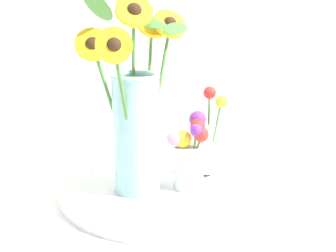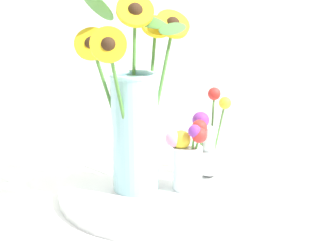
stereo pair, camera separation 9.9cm
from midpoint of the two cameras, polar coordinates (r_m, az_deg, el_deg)
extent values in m
plane|color=white|center=(1.00, -0.75, -9.15)|extent=(6.00, 6.00, 0.00)
cylinder|color=white|center=(1.04, -2.76, -7.62)|extent=(0.47, 0.47, 0.02)
cylinder|color=#9ED1D6|center=(0.97, -6.81, -1.23)|extent=(0.10, 0.10, 0.24)
torus|color=#9ED1D6|center=(0.94, -7.05, 6.00)|extent=(0.10, 0.10, 0.01)
cylinder|color=#4C8438|center=(1.00, -4.04, 3.93)|extent=(0.08, 0.07, 0.28)
cylinder|color=yellow|center=(1.02, -2.54, 12.32)|extent=(0.09, 0.06, 0.08)
sphere|color=#382314|center=(1.02, -2.54, 12.32)|extent=(0.03, 0.03, 0.03)
cylinder|color=#4C8438|center=(0.98, -7.18, 4.68)|extent=(0.02, 0.03, 0.31)
cylinder|color=yellow|center=(0.98, -7.17, 13.76)|extent=(0.08, 0.06, 0.07)
sphere|color=#382314|center=(0.98, -7.17, 13.76)|extent=(0.03, 0.03, 0.03)
cylinder|color=#4C8438|center=(0.91, -8.31, 1.99)|extent=(0.05, 0.05, 0.24)
cylinder|color=yellow|center=(0.86, -9.97, 9.66)|extent=(0.08, 0.04, 0.08)
sphere|color=#382314|center=(0.86, -9.97, 9.66)|extent=(0.03, 0.03, 0.03)
cylinder|color=#4C8438|center=(1.01, -5.23, 3.36)|extent=(0.05, 0.09, 0.29)
cylinder|color=yellow|center=(1.04, -4.76, 11.98)|extent=(0.07, 0.06, 0.06)
sphere|color=#382314|center=(1.04, -4.76, 11.98)|extent=(0.03, 0.03, 0.03)
cylinder|color=#4C8438|center=(0.96, -9.82, 2.39)|extent=(0.07, 0.01, 0.24)
cylinder|color=yellow|center=(0.94, -12.25, 9.68)|extent=(0.08, 0.05, 0.08)
sphere|color=#382314|center=(0.94, -12.25, 9.68)|extent=(0.03, 0.03, 0.03)
ellipsoid|color=#477F38|center=(0.99, -5.76, 12.60)|extent=(0.10, 0.08, 0.05)
ellipsoid|color=#477F38|center=(0.95, -11.62, 14.12)|extent=(0.10, 0.13, 0.08)
ellipsoid|color=#477F38|center=(0.90, -2.21, 11.76)|extent=(0.09, 0.10, 0.03)
cylinder|color=white|center=(1.00, -0.34, -5.09)|extent=(0.06, 0.06, 0.09)
cylinder|color=#4C8438|center=(0.98, 0.43, -3.66)|extent=(0.02, 0.03, 0.09)
sphere|color=red|center=(0.96, 1.17, -1.13)|extent=(0.03, 0.03, 0.03)
cylinder|color=#4C8438|center=(0.99, -0.90, -4.21)|extent=(0.01, 0.01, 0.09)
sphere|color=yellow|center=(0.98, -1.14, -1.66)|extent=(0.04, 0.04, 0.04)
cylinder|color=#4C8438|center=(0.98, -1.38, -3.75)|extent=(0.03, 0.01, 0.07)
sphere|color=pink|center=(0.97, -2.10, -1.61)|extent=(0.03, 0.03, 0.03)
cylinder|color=#4C8438|center=(0.98, 0.23, -3.43)|extent=(0.01, 0.02, 0.10)
sphere|color=purple|center=(0.96, 0.51, -0.58)|extent=(0.03, 0.03, 0.03)
sphere|color=white|center=(1.08, 2.01, -4.39)|extent=(0.06, 0.06, 0.06)
cylinder|color=white|center=(1.06, 2.04, -1.45)|extent=(0.03, 0.03, 0.05)
cylinder|color=#568E42|center=(1.07, 2.34, 0.20)|extent=(0.02, 0.04, 0.14)
sphere|color=red|center=(1.07, 2.47, 4.04)|extent=(0.03, 0.03, 0.03)
cylinder|color=#568E42|center=(1.07, 1.18, -1.82)|extent=(0.01, 0.02, 0.10)
sphere|color=purple|center=(1.06, 0.96, 0.78)|extent=(0.04, 0.04, 0.04)
cylinder|color=#568E42|center=(1.05, 1.09, -2.38)|extent=(0.02, 0.03, 0.09)
sphere|color=red|center=(1.03, 0.89, -0.12)|extent=(0.03, 0.03, 0.03)
cylinder|color=#568E42|center=(1.06, 3.11, -0.80)|extent=(0.03, 0.01, 0.14)
sphere|color=yellow|center=(1.06, 3.86, 2.94)|extent=(0.03, 0.03, 0.03)
camera|label=1|loc=(0.05, -92.86, -0.79)|focal=50.00mm
camera|label=2|loc=(0.05, 87.14, 0.79)|focal=50.00mm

